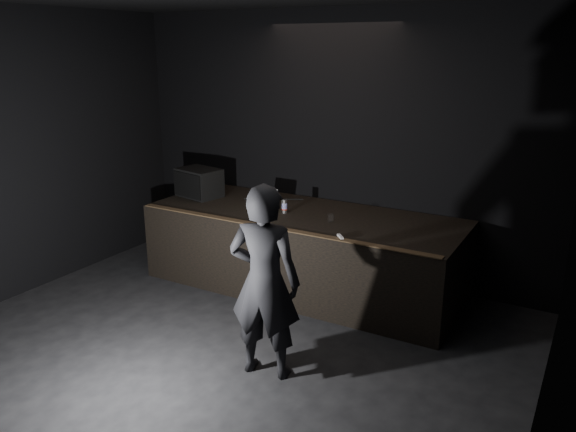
# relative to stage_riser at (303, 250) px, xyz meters

# --- Properties ---
(ground) EXTENTS (7.00, 7.00, 0.00)m
(ground) POSITION_rel_stage_riser_xyz_m (0.00, -2.73, -0.50)
(ground) COLOR black
(ground) RESTS_ON ground
(room_walls) EXTENTS (6.10, 7.10, 3.52)m
(room_walls) POSITION_rel_stage_riser_xyz_m (0.00, -2.73, 1.52)
(room_walls) COLOR black
(room_walls) RESTS_ON ground
(stage_riser) EXTENTS (4.00, 1.50, 1.00)m
(stage_riser) POSITION_rel_stage_riser_xyz_m (0.00, 0.00, 0.00)
(stage_riser) COLOR black
(stage_riser) RESTS_ON ground
(riser_lip) EXTENTS (3.92, 0.10, 0.01)m
(riser_lip) POSITION_rel_stage_riser_xyz_m (0.00, -0.71, 0.51)
(riser_lip) COLOR brown
(riser_lip) RESTS_ON stage_riser
(stage_monitor) EXTENTS (0.66, 0.54, 0.39)m
(stage_monitor) POSITION_rel_stage_riser_xyz_m (-1.66, -0.00, 0.70)
(stage_monitor) COLOR black
(stage_monitor) RESTS_ON stage_riser
(cable) EXTENTS (0.73, 0.39, 0.02)m
(cable) POSITION_rel_stage_riser_xyz_m (-0.66, 0.36, 0.51)
(cable) COLOR black
(cable) RESTS_ON stage_riser
(laptop) EXTENTS (0.39, 0.37, 0.22)m
(laptop) POSITION_rel_stage_riser_xyz_m (-0.65, 0.09, 0.56)
(laptop) COLOR white
(laptop) RESTS_ON stage_riser
(beer_can) EXTENTS (0.07, 0.07, 0.17)m
(beer_can) POSITION_rel_stage_riser_xyz_m (-0.21, -0.11, 0.59)
(beer_can) COLOR silver
(beer_can) RESTS_ON stage_riser
(plastic_cup) EXTENTS (0.08, 0.08, 0.09)m
(plastic_cup) POSITION_rel_stage_riser_xyz_m (0.46, -0.17, 0.55)
(plastic_cup) COLOR white
(plastic_cup) RESTS_ON stage_riser
(wii_remote) EXTENTS (0.12, 0.14, 0.03)m
(wii_remote) POSITION_rel_stage_riser_xyz_m (0.81, -0.65, 0.51)
(wii_remote) COLOR white
(wii_remote) RESTS_ON stage_riser
(person) EXTENTS (0.76, 0.58, 1.87)m
(person) POSITION_rel_stage_riser_xyz_m (0.65, -1.96, 0.44)
(person) COLOR black
(person) RESTS_ON ground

